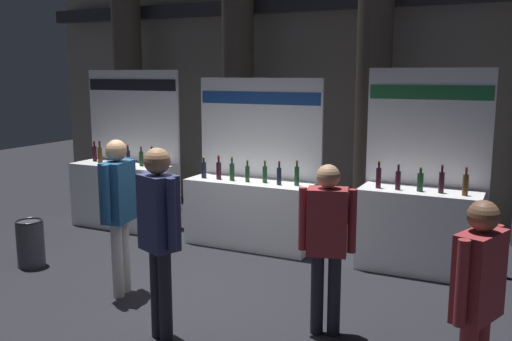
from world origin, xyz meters
TOP-DOWN VIEW (x-y plane):
  - ground_plane at (0.00, 0.00)m, footprint 24.00×24.00m
  - hall_colonnade at (-0.00, 4.23)m, footprint 11.29×1.13m
  - exhibitor_booth_0 at (-2.42, 2.07)m, footprint 1.76×0.66m
  - exhibitor_booth_1 at (-0.12, 2.05)m, footprint 1.94×0.66m
  - exhibitor_booth_2 at (2.26, 2.03)m, footprint 1.55×0.66m
  - trash_bin at (-2.28, -0.02)m, footprint 0.34×0.34m
  - visitor_1 at (1.78, -0.19)m, footprint 0.52×0.33m
  - visitor_3 at (3.17, -1.06)m, footprint 0.34×0.56m
  - visitor_4 at (-0.62, -0.25)m, footprint 0.30×0.56m
  - visitor_5 at (0.43, -0.96)m, footprint 0.48×0.37m

SIDE VIEW (x-z plane):
  - ground_plane at x=0.00m, z-range 0.00..0.00m
  - trash_bin at x=-2.28m, z-range 0.00..0.61m
  - exhibitor_booth_1 at x=-0.12m, z-range -0.61..1.80m
  - exhibitor_booth_0 at x=-2.42m, z-range -0.63..1.89m
  - exhibitor_booth_2 at x=2.26m, z-range -0.63..1.91m
  - visitor_3 at x=3.17m, z-range 0.15..1.79m
  - visitor_1 at x=1.78m, z-range 0.16..1.81m
  - visitor_4 at x=-0.62m, z-range 0.18..1.94m
  - visitor_5 at x=0.43m, z-range 0.18..2.01m
  - hall_colonnade at x=0.00m, z-range -0.05..6.54m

